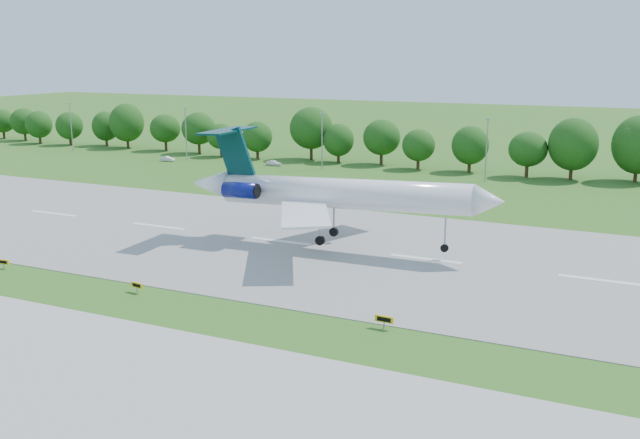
{
  "coord_description": "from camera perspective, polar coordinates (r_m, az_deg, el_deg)",
  "views": [
    {
      "loc": [
        43.18,
        -55.98,
        24.51
      ],
      "look_at": [
        9.05,
        18.0,
        5.42
      ],
      "focal_mm": 40.0,
      "sensor_mm": 36.0,
      "label": 1
    }
  ],
  "objects": [
    {
      "name": "airliner",
      "position": [
        90.26,
        0.65,
        2.24
      ],
      "size": [
        41.66,
        30.39,
        14.16
      ],
      "rotation": [
        0.0,
        -0.03,
        0.04
      ],
      "color": "white",
      "rests_on": "ground"
    },
    {
      "name": "service_vehicle_b",
      "position": [
        159.51,
        -3.71,
        4.54
      ],
      "size": [
        3.66,
        1.6,
        1.23
      ],
      "primitive_type": "imported",
      "rotation": [
        0.0,
        0.0,
        1.53
      ],
      "color": "white",
      "rests_on": "ground"
    },
    {
      "name": "ground",
      "position": [
        74.83,
        -12.23,
        -6.25
      ],
      "size": [
        600.0,
        600.0,
        0.0
      ],
      "primitive_type": "plane",
      "color": "#2F6219",
      "rests_on": "ground"
    },
    {
      "name": "taxi_sign_centre",
      "position": [
        77.21,
        -14.44,
        -5.12
      ],
      "size": [
        1.57,
        0.43,
        1.1
      ],
      "rotation": [
        0.0,
        0.0,
        -0.16
      ],
      "color": "gray",
      "rests_on": "ground"
    },
    {
      "name": "tree_line",
      "position": [
        155.24,
        8.49,
        6.26
      ],
      "size": [
        288.4,
        8.4,
        10.4
      ],
      "color": "#382314",
      "rests_on": "ground"
    },
    {
      "name": "light_poles",
      "position": [
        146.48,
        6.43,
        5.98
      ],
      "size": [
        175.9,
        0.25,
        12.19
      ],
      "color": "gray",
      "rests_on": "ground"
    },
    {
      "name": "taxi_sign_right",
      "position": [
        65.55,
        5.15,
        -7.96
      ],
      "size": [
        1.78,
        0.31,
        1.24
      ],
      "rotation": [
        0.0,
        0.0,
        -0.05
      ],
      "color": "gray",
      "rests_on": "ground"
    },
    {
      "name": "taxi_sign_left",
      "position": [
        90.8,
        -24.0,
        -3.13
      ],
      "size": [
        1.54,
        0.33,
        1.07
      ],
      "rotation": [
        0.0,
        0.0,
        0.1
      ],
      "color": "gray",
      "rests_on": "ground"
    },
    {
      "name": "taxiway",
      "position": [
        62.5,
        -22.31,
        -10.91
      ],
      "size": [
        400.0,
        23.0,
        0.08
      ],
      "primitive_type": "cube",
      "color": "#ADADA8",
      "rests_on": "ground"
    },
    {
      "name": "runway",
      "position": [
        94.98,
        -3.19,
        -1.76
      ],
      "size": [
        400.0,
        45.0,
        0.08
      ],
      "primitive_type": "cube",
      "color": "gray",
      "rests_on": "ground"
    },
    {
      "name": "service_vehicle_a",
      "position": [
        169.49,
        -12.13,
        4.77
      ],
      "size": [
        3.56,
        1.55,
        1.14
      ],
      "primitive_type": "imported",
      "rotation": [
        0.0,
        0.0,
        1.67
      ],
      "color": "silver",
      "rests_on": "ground"
    }
  ]
}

